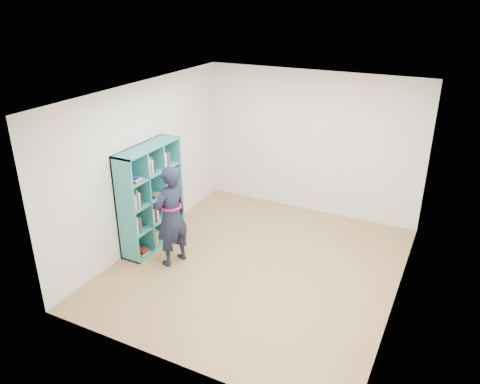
% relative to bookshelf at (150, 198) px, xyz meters
% --- Properties ---
extents(floor, '(4.50, 4.50, 0.00)m').
position_rel_bookshelf_xyz_m(floor, '(1.83, 0.15, -0.82)').
color(floor, '#976D44').
rests_on(floor, ground).
extents(ceiling, '(4.50, 4.50, 0.00)m').
position_rel_bookshelf_xyz_m(ceiling, '(1.83, 0.15, 1.78)').
color(ceiling, white).
rests_on(ceiling, wall_back).
extents(wall_left, '(0.02, 4.50, 2.60)m').
position_rel_bookshelf_xyz_m(wall_left, '(-0.17, 0.15, 0.48)').
color(wall_left, silver).
rests_on(wall_left, floor).
extents(wall_right, '(0.02, 4.50, 2.60)m').
position_rel_bookshelf_xyz_m(wall_right, '(3.83, 0.15, 0.48)').
color(wall_right, silver).
rests_on(wall_right, floor).
extents(wall_back, '(4.00, 0.02, 2.60)m').
position_rel_bookshelf_xyz_m(wall_back, '(1.83, 2.40, 0.48)').
color(wall_back, silver).
rests_on(wall_back, floor).
extents(wall_front, '(4.00, 0.02, 2.60)m').
position_rel_bookshelf_xyz_m(wall_front, '(1.83, -2.10, 0.48)').
color(wall_front, silver).
rests_on(wall_front, floor).
extents(bookshelf, '(0.37, 1.26, 1.68)m').
position_rel_bookshelf_xyz_m(bookshelf, '(0.00, 0.00, 0.00)').
color(bookshelf, teal).
rests_on(bookshelf, floor).
extents(person, '(0.52, 0.65, 1.56)m').
position_rel_bookshelf_xyz_m(person, '(0.63, -0.33, -0.04)').
color(person, black).
rests_on(person, floor).
extents(smartphone, '(0.04, 0.09, 0.13)m').
position_rel_bookshelf_xyz_m(smartphone, '(0.52, -0.21, 0.06)').
color(smartphone, silver).
rests_on(smartphone, person).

